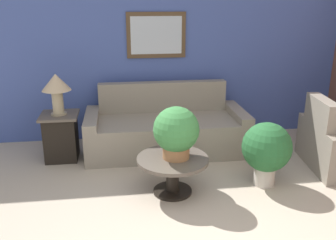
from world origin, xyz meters
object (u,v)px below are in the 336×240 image
object	(u,v)px
couch_main	(166,130)
table_lamp	(56,86)
coffee_table	(173,167)
side_table	(61,136)
potted_plant_on_table	(176,132)
potted_plant_floor	(267,149)

from	to	relation	value
couch_main	table_lamp	distance (m)	1.62
couch_main	coffee_table	bearing A→B (deg)	-93.92
coffee_table	side_table	bearing A→B (deg)	140.28
potted_plant_on_table	side_table	bearing A→B (deg)	141.15
side_table	potted_plant_floor	world-z (taller)	potted_plant_floor
table_lamp	potted_plant_floor	xyz separation A→B (m)	(2.47, -1.09, -0.57)
couch_main	coffee_table	distance (m)	1.25
side_table	potted_plant_on_table	distance (m)	1.84
table_lamp	coffee_table	bearing A→B (deg)	-39.72
potted_plant_on_table	potted_plant_floor	world-z (taller)	potted_plant_on_table
couch_main	table_lamp	world-z (taller)	table_lamp
coffee_table	potted_plant_floor	bearing A→B (deg)	2.30
side_table	table_lamp	xyz separation A→B (m)	(0.00, 0.00, 0.69)
side_table	coffee_table	bearing A→B (deg)	-39.72
table_lamp	potted_plant_floor	world-z (taller)	table_lamp
potted_plant_on_table	potted_plant_floor	xyz separation A→B (m)	(1.07, 0.04, -0.28)
side_table	potted_plant_on_table	bearing A→B (deg)	-38.85
couch_main	table_lamp	xyz separation A→B (m)	(-1.45, -0.12, 0.72)
couch_main	coffee_table	size ratio (longest dim) A/B	2.81
coffee_table	potted_plant_floor	distance (m)	1.11
potted_plant_on_table	coffee_table	bearing A→B (deg)	-174.19
side_table	potted_plant_on_table	size ratio (longest dim) A/B	1.10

